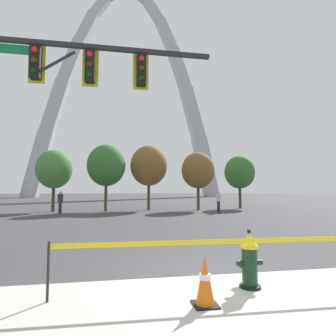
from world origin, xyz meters
TOP-DOWN VIEW (x-y plane):
  - ground_plane at (0.00, 0.00)m, footprint 240.00×240.00m
  - fire_hydrant at (0.55, -0.86)m, footprint 0.46×0.48m
  - caution_tape_barrier at (0.45, -1.01)m, footprint 6.37×0.22m
  - traffic_cone_by_hydrant at (-0.43, -1.44)m, footprint 0.36×0.36m
  - traffic_signal_gantry at (-3.55, 2.22)m, footprint 6.42×0.44m
  - monument_arch at (0.00, 59.12)m, footprint 43.86×3.11m
  - tree_far_left at (-6.58, 17.34)m, footprint 2.72×2.72m
  - tree_left_mid at (-2.63, 17.08)m, footprint 2.99×2.99m
  - tree_center_left at (0.80, 17.73)m, footprint 3.06×3.06m
  - tree_center_right at (4.81, 16.94)m, footprint 2.73×2.73m
  - tree_right_mid at (9.12, 18.38)m, footprint 2.71×2.71m
  - pedestrian_walking_left at (-5.68, 15.36)m, footprint 0.33×0.39m
  - pedestrian_standing_center at (5.47, 13.97)m, footprint 0.39×0.31m

SIDE VIEW (x-z plane):
  - ground_plane at x=0.00m, z-range 0.00..0.00m
  - traffic_cone_by_hydrant at x=-0.43m, z-range -0.01..0.72m
  - fire_hydrant at x=0.55m, z-range -0.03..0.96m
  - caution_tape_barrier at x=0.45m, z-range 0.19..1.09m
  - pedestrian_walking_left at x=-5.68m, z-range 0.02..1.61m
  - pedestrian_standing_center at x=5.47m, z-range 0.02..1.61m
  - tree_right_mid at x=9.12m, z-range 0.87..5.61m
  - tree_far_left at x=-6.58m, z-range 0.87..5.63m
  - tree_center_right at x=4.81m, z-range 0.88..5.66m
  - tree_left_mid at x=-2.63m, z-range 0.96..6.20m
  - tree_center_left at x=0.80m, z-range 0.98..6.34m
  - traffic_signal_gantry at x=-3.55m, z-range 1.27..7.27m
  - monument_arch at x=0.00m, z-range -3.54..46.98m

